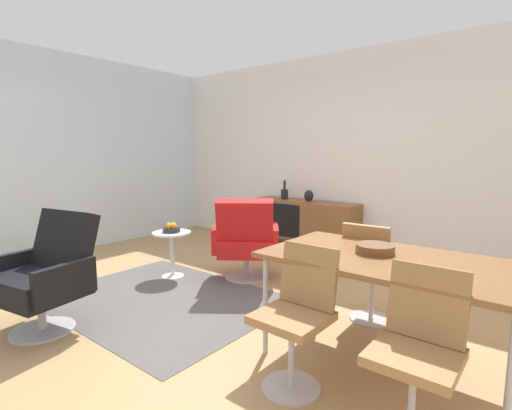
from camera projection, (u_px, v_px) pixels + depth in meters
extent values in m
plane|color=tan|center=(224.00, 307.00, 3.54)|extent=(8.32, 8.32, 0.00)
cube|color=white|center=(350.00, 154.00, 5.36)|extent=(6.80, 0.12, 2.80)
cube|color=silver|center=(56.00, 154.00, 5.33)|extent=(0.12, 5.60, 2.80)
cube|color=brown|center=(304.00, 220.00, 5.59)|extent=(1.60, 0.44, 0.56)
cube|color=black|center=(279.00, 220.00, 5.61)|extent=(0.70, 0.01, 0.48)
cylinder|color=brown|center=(258.00, 239.00, 5.97)|extent=(0.03, 0.03, 0.16)
cylinder|color=brown|center=(345.00, 254.00, 5.05)|extent=(0.03, 0.03, 0.16)
cylinder|color=brown|center=(271.00, 235.00, 6.23)|extent=(0.03, 0.03, 0.16)
cylinder|color=brown|center=(356.00, 249.00, 5.32)|extent=(0.03, 0.03, 0.16)
cylinder|color=black|center=(284.00, 194.00, 5.77)|extent=(0.11, 0.11, 0.15)
cylinder|color=black|center=(285.00, 185.00, 5.75)|extent=(0.04, 0.04, 0.14)
ellipsoid|color=black|center=(309.00, 196.00, 5.50)|extent=(0.14, 0.14, 0.16)
cube|color=brown|center=(390.00, 261.00, 2.48)|extent=(1.60, 0.90, 0.04)
cylinder|color=#B7B7BC|center=(265.00, 306.00, 2.68)|extent=(0.04, 0.04, 0.70)
cylinder|color=#B7B7BC|center=(510.00, 382.00, 1.79)|extent=(0.04, 0.04, 0.70)
cylinder|color=#B7B7BC|center=(320.00, 278.00, 3.28)|extent=(0.04, 0.04, 0.70)
cylinder|color=brown|center=(375.00, 249.00, 2.60)|extent=(0.26, 0.26, 0.06)
cube|color=#9E7042|center=(292.00, 318.00, 2.26)|extent=(0.41, 0.41, 0.05)
cube|color=#9E7042|center=(309.00, 275.00, 2.36)|extent=(0.38, 0.09, 0.38)
cylinder|color=#B7B7BC|center=(291.00, 355.00, 2.29)|extent=(0.04, 0.04, 0.42)
cylinder|color=#B7B7BC|center=(291.00, 387.00, 2.32)|extent=(0.36, 0.36, 0.01)
cube|color=#9E7042|center=(414.00, 357.00, 1.82)|extent=(0.40, 0.40, 0.05)
cube|color=#9E7042|center=(427.00, 303.00, 1.93)|extent=(0.38, 0.09, 0.38)
cylinder|color=#B7B7BC|center=(412.00, 403.00, 1.86)|extent=(0.04, 0.04, 0.42)
cube|color=#9E7042|center=(373.00, 268.00, 3.22)|extent=(0.41, 0.41, 0.05)
cube|color=#9E7042|center=(366.00, 248.00, 3.04)|extent=(0.38, 0.10, 0.38)
cylinder|color=#B7B7BC|center=(372.00, 295.00, 3.25)|extent=(0.04, 0.04, 0.42)
cylinder|color=#B7B7BC|center=(371.00, 318.00, 3.28)|extent=(0.36, 0.36, 0.01)
cube|color=red|center=(246.00, 245.00, 4.31)|extent=(0.82, 0.81, 0.20)
cube|color=red|center=(245.00, 222.00, 4.03)|extent=(0.64, 0.57, 0.51)
cube|color=red|center=(275.00, 239.00, 4.29)|extent=(0.35, 0.44, 0.28)
cube|color=red|center=(217.00, 238.00, 4.31)|extent=(0.35, 0.44, 0.28)
cylinder|color=#B7B7BC|center=(246.00, 266.00, 4.35)|extent=(0.06, 0.06, 0.28)
cylinder|color=#B7B7BC|center=(246.00, 277.00, 4.36)|extent=(0.48, 0.48, 0.02)
cube|color=black|center=(39.00, 285.00, 3.01)|extent=(0.69, 0.66, 0.20)
cube|color=black|center=(64.00, 241.00, 3.18)|extent=(0.64, 0.37, 0.51)
cube|color=black|center=(14.00, 270.00, 3.15)|extent=(0.15, 0.51, 0.28)
cube|color=black|center=(66.00, 282.00, 2.85)|extent=(0.15, 0.51, 0.28)
cylinder|color=#B7B7BC|center=(42.00, 314.00, 3.04)|extent=(0.06, 0.06, 0.28)
cylinder|color=#B7B7BC|center=(43.00, 330.00, 3.06)|extent=(0.48, 0.48, 0.02)
cylinder|color=white|center=(172.00, 233.00, 4.36)|extent=(0.44, 0.44, 0.02)
cylinder|color=white|center=(172.00, 255.00, 4.39)|extent=(0.05, 0.05, 0.50)
cone|color=white|center=(173.00, 275.00, 4.42)|extent=(0.32, 0.32, 0.02)
cylinder|color=#262628|center=(172.00, 230.00, 4.35)|extent=(0.20, 0.20, 0.05)
sphere|color=orange|center=(174.00, 226.00, 4.32)|extent=(0.07, 0.07, 0.07)
sphere|color=orange|center=(173.00, 225.00, 4.38)|extent=(0.07, 0.07, 0.07)
sphere|color=orange|center=(169.00, 226.00, 4.36)|extent=(0.07, 0.07, 0.07)
sphere|color=orange|center=(169.00, 226.00, 4.31)|extent=(0.07, 0.07, 0.07)
cube|color=#3F7F4C|center=(55.00, 269.00, 4.64)|extent=(0.29, 0.36, 0.02)
cube|color=red|center=(55.00, 268.00, 4.64)|extent=(0.29, 0.34, 0.02)
cube|color=silver|center=(53.00, 267.00, 4.64)|extent=(0.29, 0.36, 0.01)
cube|color=silver|center=(55.00, 265.00, 4.64)|extent=(0.32, 0.40, 0.02)
cube|color=gold|center=(54.00, 264.00, 4.64)|extent=(0.28, 0.38, 0.02)
cube|color=#334C8C|center=(55.00, 263.00, 4.62)|extent=(0.28, 0.35, 0.03)
cube|color=gold|center=(52.00, 261.00, 4.62)|extent=(0.31, 0.39, 0.03)
cube|color=#334C8C|center=(53.00, 259.00, 4.63)|extent=(0.32, 0.40, 0.02)
cube|color=gold|center=(52.00, 258.00, 4.62)|extent=(0.30, 0.38, 0.01)
cube|color=gold|center=(52.00, 256.00, 4.60)|extent=(0.28, 0.36, 0.03)
cube|color=#262626|center=(52.00, 254.00, 4.61)|extent=(0.29, 0.38, 0.02)
cube|color=#334C8C|center=(52.00, 253.00, 4.60)|extent=(0.32, 0.37, 0.02)
cube|color=#B2B2B7|center=(52.00, 251.00, 4.59)|extent=(0.31, 0.39, 0.02)
cube|color=#595654|center=(162.00, 299.00, 3.71)|extent=(2.20, 1.70, 0.01)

